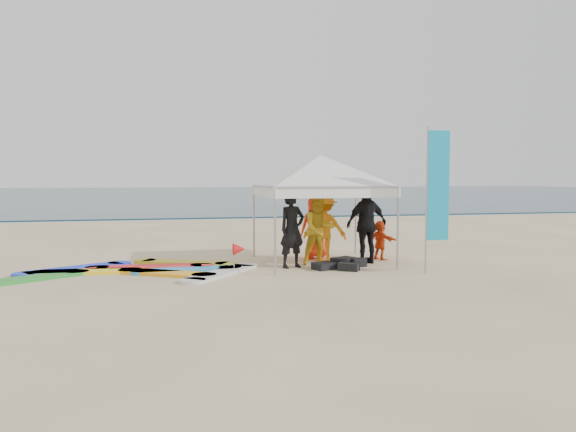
% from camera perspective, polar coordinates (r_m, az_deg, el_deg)
% --- Properties ---
extents(ground, '(120.00, 120.00, 0.00)m').
position_cam_1_polar(ground, '(10.95, -1.39, -7.28)').
color(ground, beige).
rests_on(ground, ground).
extents(ocean, '(160.00, 84.00, 0.08)m').
position_cam_1_polar(ocean, '(70.59, -11.03, 2.22)').
color(ocean, '#0C2633').
rests_on(ocean, ground).
extents(shoreline_foam, '(160.00, 1.20, 0.01)m').
position_cam_1_polar(shoreline_foam, '(28.88, -8.52, -0.29)').
color(shoreline_foam, silver).
rests_on(shoreline_foam, ground).
extents(person_black_a, '(0.77, 0.64, 1.81)m').
position_cam_1_polar(person_black_a, '(13.19, 0.42, -1.38)').
color(person_black_a, black).
rests_on(person_black_a, ground).
extents(person_yellow, '(0.92, 0.76, 1.75)m').
position_cam_1_polar(person_yellow, '(13.66, 3.18, -1.33)').
color(person_yellow, gold).
rests_on(person_yellow, ground).
extents(person_orange_a, '(1.27, 1.02, 1.71)m').
position_cam_1_polar(person_orange_a, '(14.34, 3.73, -1.15)').
color(person_orange_a, orange).
rests_on(person_orange_a, ground).
extents(person_black_b, '(1.23, 0.76, 1.96)m').
position_cam_1_polar(person_black_b, '(13.94, 7.99, -0.82)').
color(person_black_b, black).
rests_on(person_black_b, ground).
extents(person_orange_b, '(0.85, 0.59, 1.66)m').
position_cam_1_polar(person_orange_b, '(14.65, 2.81, -1.15)').
color(person_orange_b, '#FF3216').
rests_on(person_orange_b, ground).
extents(person_seated, '(0.63, 0.99, 1.02)m').
position_cam_1_polar(person_seated, '(14.70, 9.35, -2.43)').
color(person_seated, red).
rests_on(person_seated, ground).
extents(canopy_tent, '(4.05, 4.05, 3.06)m').
position_cam_1_polar(canopy_tent, '(13.87, 3.33, 6.14)').
color(canopy_tent, '#A5A5A8').
rests_on(canopy_tent, ground).
extents(feather_flag, '(0.55, 0.04, 3.25)m').
position_cam_1_polar(feather_flag, '(12.77, 14.89, 2.82)').
color(feather_flag, '#A5A5A8').
rests_on(feather_flag, ground).
extents(marker_pennant, '(0.28, 0.28, 0.64)m').
position_cam_1_polar(marker_pennant, '(12.83, -4.99, -3.38)').
color(marker_pennant, '#A5A5A8').
rests_on(marker_pennant, ground).
extents(gear_pile, '(1.40, 1.12, 0.22)m').
position_cam_1_polar(gear_pile, '(13.27, 5.48, -4.88)').
color(gear_pile, black).
rests_on(gear_pile, ground).
extents(surfboard_spread, '(5.74, 3.38, 0.07)m').
position_cam_1_polar(surfboard_spread, '(13.15, -14.80, -5.35)').
color(surfboard_spread, silver).
rests_on(surfboard_spread, ground).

